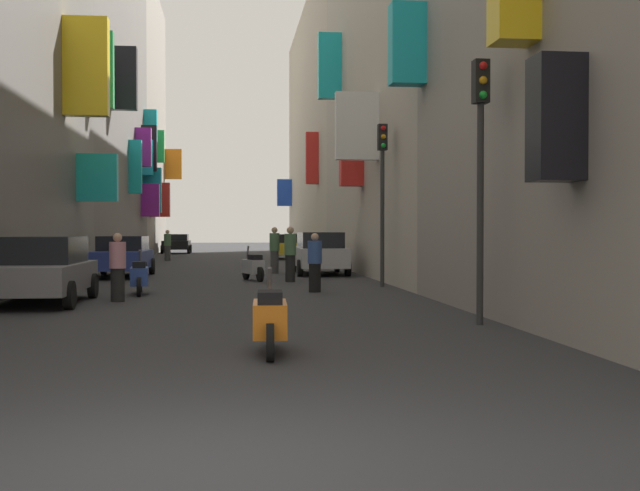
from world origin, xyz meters
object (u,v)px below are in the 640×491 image
object	(u,v)px
traffic_light_near_corner	(481,146)
parked_car_black	(177,243)
pedestrian_far_away	(118,268)
parked_car_blue	(123,255)
parked_car_yellow	(290,246)
scooter_silver	(253,267)
pedestrian_near_right	(275,250)
pedestrian_mid_street	(290,254)
scooter_orange	(270,319)
parked_car_silver	(320,252)
parked_car_grey	(43,269)
pedestrian_crossing	(315,263)
traffic_light_far_corner	(382,177)
pedestrian_near_left	(168,245)
scooter_blue	(139,276)

from	to	relation	value
traffic_light_near_corner	parked_car_black	bearing A→B (deg)	100.53
pedestrian_far_away	parked_car_blue	bearing A→B (deg)	96.89
parked_car_yellow	traffic_light_near_corner	size ratio (longest dim) A/B	0.85
parked_car_black	scooter_silver	size ratio (longest dim) A/B	2.24
pedestrian_near_right	pedestrian_mid_street	xyz separation A→B (m)	(0.23, -5.06, -0.00)
parked_car_yellow	pedestrian_far_away	world-z (taller)	pedestrian_far_away
scooter_silver	pedestrian_mid_street	xyz separation A→B (m)	(1.16, -0.65, 0.42)
parked_car_blue	scooter_orange	xyz separation A→B (m)	(4.32, -18.13, -0.30)
scooter_orange	traffic_light_near_corner	distance (m)	5.46
parked_car_silver	parked_car_grey	bearing A→B (deg)	-123.77
pedestrian_crossing	pedestrian_mid_street	world-z (taller)	pedestrian_mid_street
pedestrian_mid_street	scooter_silver	bearing A→B (deg)	150.64
pedestrian_crossing	pedestrian_far_away	size ratio (longest dim) A/B	0.99
pedestrian_mid_street	parked_car_grey	bearing A→B (deg)	-131.41
parked_car_black	parked_car_yellow	xyz separation A→B (m)	(7.17, -12.08, 0.02)
pedestrian_mid_street	traffic_light_far_corner	xyz separation A→B (m)	(2.49, -2.49, 2.29)
scooter_silver	scooter_orange	bearing A→B (deg)	-90.71
parked_car_grey	pedestrian_near_left	xyz separation A→B (m)	(0.78, 25.08, 0.05)
parked_car_grey	traffic_light_near_corner	world-z (taller)	traffic_light_near_corner
parked_car_silver	scooter_blue	world-z (taller)	parked_car_silver
parked_car_black	scooter_blue	world-z (taller)	parked_car_black
parked_car_yellow	parked_car_blue	bearing A→B (deg)	-113.09
parked_car_grey	pedestrian_near_left	bearing A→B (deg)	88.21
pedestrian_far_away	scooter_blue	bearing A→B (deg)	82.83
scooter_blue	traffic_light_far_corner	size ratio (longest dim) A/B	0.42
traffic_light_far_corner	pedestrian_near_right	bearing A→B (deg)	109.84
parked_car_silver	scooter_blue	size ratio (longest dim) A/B	2.26
parked_car_grey	scooter_blue	xyz separation A→B (m)	(1.85, 2.39, -0.32)
traffic_light_near_corner	pedestrian_near_right	bearing A→B (deg)	99.02
parked_car_silver	scooter_orange	world-z (taller)	parked_car_silver
parked_car_yellow	pedestrian_near_right	distance (m)	15.15
parked_car_silver	pedestrian_mid_street	bearing A→B (deg)	-108.20
parked_car_blue	scooter_blue	world-z (taller)	parked_car_blue
scooter_silver	pedestrian_far_away	size ratio (longest dim) A/B	1.11
scooter_blue	traffic_light_far_corner	distance (m)	7.50
parked_car_black	parked_car_silver	distance (m)	28.79
parked_car_grey	traffic_light_far_corner	bearing A→B (deg)	27.12
pedestrian_near_left	pedestrian_mid_street	distance (m)	18.96
parked_car_black	parked_car_blue	bearing A→B (deg)	-89.88
parked_car_black	traffic_light_near_corner	xyz separation A→B (m)	(8.18, -43.99, 2.38)
parked_car_grey	traffic_light_far_corner	world-z (taller)	traffic_light_far_corner
parked_car_black	scooter_orange	distance (m)	47.08
parked_car_blue	scooter_blue	bearing A→B (deg)	-79.52
parked_car_blue	pedestrian_near_right	bearing A→B (deg)	16.57
parked_car_yellow	traffic_light_far_corner	world-z (taller)	traffic_light_far_corner
pedestrian_far_away	pedestrian_near_right	bearing A→B (deg)	69.92
parked_car_silver	pedestrian_near_left	xyz separation A→B (m)	(-6.69, 13.91, 0.01)
traffic_light_near_corner	scooter_orange	bearing A→B (deg)	-142.75
scooter_silver	parked_car_grey	bearing A→B (deg)	-123.04
parked_car_yellow	pedestrian_crossing	size ratio (longest dim) A/B	2.51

